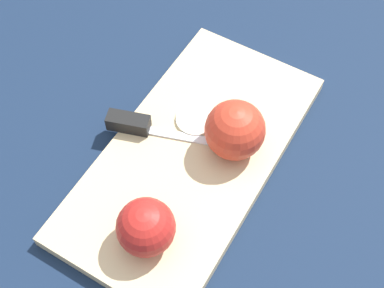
{
  "coord_description": "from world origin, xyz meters",
  "views": [
    {
      "loc": [
        -0.29,
        -0.24,
        0.63
      ],
      "look_at": [
        0.0,
        0.0,
        0.04
      ],
      "focal_mm": 50.0,
      "sensor_mm": 36.0,
      "label": 1
    }
  ],
  "objects": [
    {
      "name": "cutting_board",
      "position": [
        0.0,
        0.0,
        0.01
      ],
      "size": [
        0.43,
        0.26,
        0.02
      ],
      "color": "#D1B789",
      "rests_on": "ground_plane"
    },
    {
      "name": "apple_half_right",
      "position": [
        0.04,
        -0.04,
        0.06
      ],
      "size": [
        0.08,
        0.08,
        0.08
      ],
      "rotation": [
        0.0,
        0.0,
        0.89
      ],
      "color": "red",
      "rests_on": "cutting_board"
    },
    {
      "name": "apple_half_left",
      "position": [
        -0.13,
        -0.04,
        0.06
      ],
      "size": [
        0.07,
        0.07,
        0.07
      ],
      "rotation": [
        0.0,
        0.0,
        4.63
      ],
      "color": "red",
      "rests_on": "cutting_board"
    },
    {
      "name": "apple_slice",
      "position": [
        0.04,
        0.03,
        0.02
      ],
      "size": [
        0.05,
        0.05,
        0.0
      ],
      "color": "#EFE5C6",
      "rests_on": "cutting_board"
    },
    {
      "name": "ground_plane",
      "position": [
        0.0,
        0.0,
        0.0
      ],
      "size": [
        4.0,
        4.0,
        0.0
      ],
      "primitive_type": "plane",
      "color": "#14233D"
    },
    {
      "name": "knife",
      "position": [
        -0.02,
        0.08,
        0.03
      ],
      "size": [
        0.09,
        0.15,
        0.02
      ],
      "rotation": [
        0.0,
        0.0,
        -1.11
      ],
      "color": "silver",
      "rests_on": "cutting_board"
    }
  ]
}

